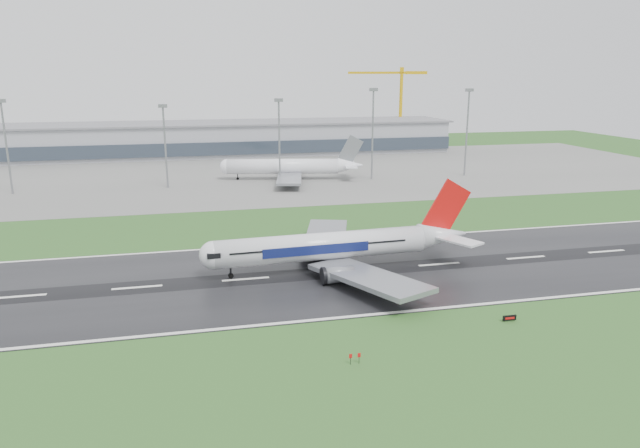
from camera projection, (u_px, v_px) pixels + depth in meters
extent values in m
plane|color=#25501D|center=(246.00, 280.00, 111.73)|extent=(520.00, 520.00, 0.00)
cube|color=black|center=(246.00, 279.00, 111.71)|extent=(400.00, 45.00, 0.10)
cube|color=slate|center=(212.00, 174.00, 229.65)|extent=(400.00, 130.00, 0.08)
cube|color=gray|center=(205.00, 139.00, 284.41)|extent=(240.00, 36.00, 15.00)
cylinder|color=gray|center=(7.00, 149.00, 187.93)|extent=(0.64, 0.64, 29.54)
cylinder|color=gray|center=(165.00, 148.00, 199.08)|extent=(0.64, 0.64, 27.38)
cylinder|color=gray|center=(279.00, 143.00, 207.53)|extent=(0.64, 0.64, 28.94)
cylinder|color=gray|center=(373.00, 136.00, 214.75)|extent=(0.64, 0.64, 32.34)
cylinder|color=gray|center=(467.00, 134.00, 223.10)|extent=(0.64, 0.64, 31.97)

